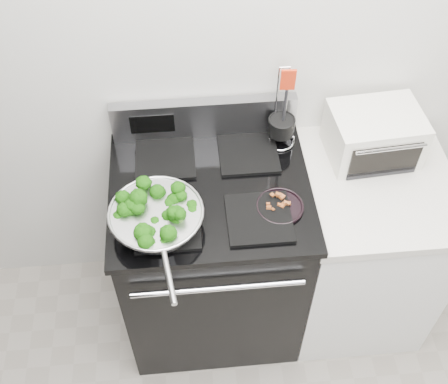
{
  "coord_description": "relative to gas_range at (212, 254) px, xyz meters",
  "views": [
    {
      "loc": [
        -0.38,
        -0.01,
        2.61
      ],
      "look_at": [
        -0.25,
        1.36,
        0.98
      ],
      "focal_mm": 45.0,
      "sensor_mm": 36.0,
      "label": 1
    }
  ],
  "objects": [
    {
      "name": "gas_range",
      "position": [
        0.0,
        0.0,
        0.0
      ],
      "size": [
        0.79,
        0.69,
        1.13
      ],
      "color": "black",
      "rests_on": "floor"
    },
    {
      "name": "back_wall",
      "position": [
        0.3,
        0.34,
        0.86
      ],
      "size": [
        4.0,
        0.02,
        2.7
      ],
      "primitive_type": "cube",
      "color": "silver",
      "rests_on": "ground"
    },
    {
      "name": "skillet",
      "position": [
        -0.21,
        -0.17,
        0.52
      ],
      "size": [
        0.35,
        0.55,
        0.07
      ],
      "rotation": [
        0.0,
        0.0,
        0.14
      ],
      "color": "silver",
      "rests_on": "gas_range"
    },
    {
      "name": "toaster_oven",
      "position": [
        0.68,
        0.16,
        0.54
      ],
      "size": [
        0.38,
        0.3,
        0.21
      ],
      "rotation": [
        0.0,
        0.0,
        0.07
      ],
      "color": "silver",
      "rests_on": "counter"
    },
    {
      "name": "bacon_plate",
      "position": [
        0.26,
        -0.13,
        0.48
      ],
      "size": [
        0.18,
        0.18,
        0.04
      ],
      "rotation": [
        0.0,
        0.0,
        0.31
      ],
      "color": "black",
      "rests_on": "gas_range"
    },
    {
      "name": "utensil_holder",
      "position": [
        0.31,
        0.23,
        0.53
      ],
      "size": [
        0.12,
        0.12,
        0.38
      ],
      "rotation": [
        0.0,
        0.0,
        -0.08
      ],
      "color": "silver",
      "rests_on": "gas_range"
    },
    {
      "name": "counter",
      "position": [
        0.68,
        -0.0,
        -0.03
      ],
      "size": [
        0.62,
        0.68,
        0.92
      ],
      "color": "white",
      "rests_on": "floor"
    },
    {
      "name": "broccoli_pile",
      "position": [
        -0.21,
        -0.17,
        0.54
      ],
      "size": [
        0.27,
        0.27,
        0.09
      ],
      "primitive_type": null,
      "color": "black",
      "rests_on": "skillet"
    }
  ]
}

